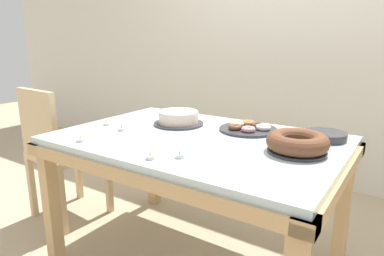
{
  "coord_description": "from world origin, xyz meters",
  "views": [
    {
      "loc": [
        0.94,
        -1.45,
        1.24
      ],
      "look_at": [
        0.01,
        -0.06,
        0.81
      ],
      "focal_mm": 32.0,
      "sensor_mm": 36.0,
      "label": 1
    }
  ],
  "objects_px": {
    "cake_chocolate_round": "(178,118)",
    "tealight_right_edge": "(180,156)",
    "chair": "(57,148)",
    "tealight_centre": "(80,140)",
    "plate_stack": "(325,136)",
    "pastry_platter": "(248,128)",
    "tealight_left_edge": "(150,157)",
    "tealight_near_cakes": "(121,129)",
    "cake_golden_bundt": "(297,143)",
    "tealight_near_front": "(107,124)"
  },
  "relations": [
    {
      "from": "cake_chocolate_round",
      "to": "tealight_left_edge",
      "type": "distance_m",
      "value": 0.62
    },
    {
      "from": "chair",
      "to": "tealight_near_front",
      "type": "bearing_deg",
      "value": 2.04
    },
    {
      "from": "pastry_platter",
      "to": "tealight_right_edge",
      "type": "xyz_separation_m",
      "value": [
        -0.05,
        -0.59,
        -0.01
      ]
    },
    {
      "from": "tealight_near_cakes",
      "to": "pastry_platter",
      "type": "bearing_deg",
      "value": 34.18
    },
    {
      "from": "tealight_centre",
      "to": "tealight_near_cakes",
      "type": "xyz_separation_m",
      "value": [
        0.02,
        0.27,
        0.0
      ]
    },
    {
      "from": "pastry_platter",
      "to": "tealight_right_edge",
      "type": "height_order",
      "value": "pastry_platter"
    },
    {
      "from": "tealight_near_cakes",
      "to": "cake_chocolate_round",
      "type": "bearing_deg",
      "value": 58.59
    },
    {
      "from": "cake_chocolate_round",
      "to": "pastry_platter",
      "type": "xyz_separation_m",
      "value": [
        0.41,
        0.1,
        -0.02
      ]
    },
    {
      "from": "plate_stack",
      "to": "cake_chocolate_round",
      "type": "bearing_deg",
      "value": -168.93
    },
    {
      "from": "chair",
      "to": "pastry_platter",
      "type": "xyz_separation_m",
      "value": [
        1.24,
        0.37,
        0.24
      ]
    },
    {
      "from": "pastry_platter",
      "to": "tealight_near_front",
      "type": "bearing_deg",
      "value": -154.8
    },
    {
      "from": "tealight_left_edge",
      "to": "pastry_platter",
      "type": "bearing_deg",
      "value": 77.71
    },
    {
      "from": "plate_stack",
      "to": "tealight_left_edge",
      "type": "distance_m",
      "value": 0.91
    },
    {
      "from": "plate_stack",
      "to": "tealight_centre",
      "type": "distance_m",
      "value": 1.24
    },
    {
      "from": "chair",
      "to": "tealight_centre",
      "type": "relative_size",
      "value": 23.5
    },
    {
      "from": "plate_stack",
      "to": "tealight_near_cakes",
      "type": "bearing_deg",
      "value": -155.38
    },
    {
      "from": "tealight_near_cakes",
      "to": "tealight_centre",
      "type": "bearing_deg",
      "value": -94.02
    },
    {
      "from": "cake_golden_bundt",
      "to": "tealight_right_edge",
      "type": "relative_size",
      "value": 6.92
    },
    {
      "from": "cake_chocolate_round",
      "to": "tealight_right_edge",
      "type": "distance_m",
      "value": 0.6
    },
    {
      "from": "chair",
      "to": "tealight_right_edge",
      "type": "distance_m",
      "value": 1.23
    },
    {
      "from": "tealight_near_front",
      "to": "pastry_platter",
      "type": "bearing_deg",
      "value": 25.2
    },
    {
      "from": "chair",
      "to": "cake_chocolate_round",
      "type": "xyz_separation_m",
      "value": [
        0.83,
        0.27,
        0.27
      ]
    },
    {
      "from": "tealight_left_edge",
      "to": "cake_chocolate_round",
      "type": "bearing_deg",
      "value": 114.73
    },
    {
      "from": "chair",
      "to": "tealight_right_edge",
      "type": "xyz_separation_m",
      "value": [
        1.19,
        -0.21,
        0.24
      ]
    },
    {
      "from": "pastry_platter",
      "to": "tealight_right_edge",
      "type": "bearing_deg",
      "value": -94.95
    },
    {
      "from": "chair",
      "to": "tealight_near_front",
      "type": "relative_size",
      "value": 23.5
    },
    {
      "from": "tealight_centre",
      "to": "tealight_right_edge",
      "type": "distance_m",
      "value": 0.56
    },
    {
      "from": "tealight_right_edge",
      "to": "tealight_near_cakes",
      "type": "bearing_deg",
      "value": 160.73
    },
    {
      "from": "tealight_centre",
      "to": "tealight_near_front",
      "type": "xyz_separation_m",
      "value": [
        -0.15,
        0.31,
        0.0
      ]
    },
    {
      "from": "pastry_platter",
      "to": "tealight_right_edge",
      "type": "distance_m",
      "value": 0.59
    },
    {
      "from": "tealight_left_edge",
      "to": "tealight_centre",
      "type": "bearing_deg",
      "value": 179.27
    },
    {
      "from": "tealight_centre",
      "to": "tealight_near_cakes",
      "type": "bearing_deg",
      "value": 85.98
    },
    {
      "from": "tealight_left_edge",
      "to": "tealight_right_edge",
      "type": "relative_size",
      "value": 1.0
    },
    {
      "from": "tealight_left_edge",
      "to": "tealight_near_front",
      "type": "distance_m",
      "value": 0.68
    },
    {
      "from": "cake_chocolate_round",
      "to": "plate_stack",
      "type": "distance_m",
      "value": 0.82
    },
    {
      "from": "tealight_near_cakes",
      "to": "plate_stack",
      "type": "bearing_deg",
      "value": 24.62
    },
    {
      "from": "cake_chocolate_round",
      "to": "tealight_centre",
      "type": "height_order",
      "value": "cake_chocolate_round"
    },
    {
      "from": "tealight_left_edge",
      "to": "chair",
      "type": "bearing_deg",
      "value": 164.79
    },
    {
      "from": "tealight_near_cakes",
      "to": "tealight_left_edge",
      "type": "bearing_deg",
      "value": -31.61
    },
    {
      "from": "tealight_centre",
      "to": "tealight_near_front",
      "type": "distance_m",
      "value": 0.34
    },
    {
      "from": "pastry_platter",
      "to": "tealight_centre",
      "type": "bearing_deg",
      "value": -132.36
    },
    {
      "from": "tealight_centre",
      "to": "tealight_left_edge",
      "type": "relative_size",
      "value": 1.0
    },
    {
      "from": "chair",
      "to": "pastry_platter",
      "type": "distance_m",
      "value": 1.32
    },
    {
      "from": "plate_stack",
      "to": "tealight_right_edge",
      "type": "height_order",
      "value": "plate_stack"
    },
    {
      "from": "cake_chocolate_round",
      "to": "tealight_right_edge",
      "type": "bearing_deg",
      "value": -53.58
    },
    {
      "from": "pastry_platter",
      "to": "tealight_left_edge",
      "type": "relative_size",
      "value": 8.07
    },
    {
      "from": "chair",
      "to": "plate_stack",
      "type": "distance_m",
      "value": 1.71
    },
    {
      "from": "tealight_near_cakes",
      "to": "tealight_right_edge",
      "type": "height_order",
      "value": "same"
    },
    {
      "from": "pastry_platter",
      "to": "cake_golden_bundt",
      "type": "bearing_deg",
      "value": -34.43
    },
    {
      "from": "pastry_platter",
      "to": "tealight_near_cakes",
      "type": "bearing_deg",
      "value": -145.82
    }
  ]
}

